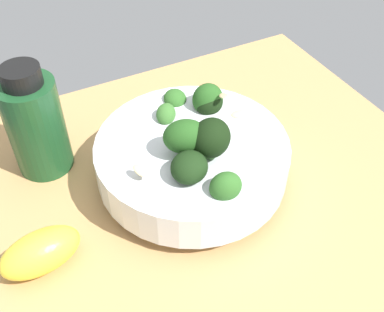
{
  "coord_description": "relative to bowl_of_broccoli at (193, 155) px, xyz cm",
  "views": [
    {
      "loc": [
        -28.68,
        18.1,
        40.4
      ],
      "look_at": [
        4.96,
        0.91,
        4.0
      ],
      "focal_mm": 43.66,
      "sensor_mm": 36.0,
      "label": 1
    }
  ],
  "objects": [
    {
      "name": "bottle_tall",
      "position": [
        10.68,
        14.63,
        2.27
      ],
      "size": [
        6.52,
        6.52,
        13.8
      ],
      "color": "#194723",
      "rests_on": "ground_plane"
    },
    {
      "name": "lemon_wedge",
      "position": [
        -3.52,
        18.52,
        -2.01
      ],
      "size": [
        5.45,
        8.64,
        4.16
      ],
      "primitive_type": "ellipsoid",
      "rotation": [
        0.0,
        0.0,
        4.84
      ],
      "color": "yellow",
      "rests_on": "ground_plane"
    },
    {
      "name": "bowl_of_broccoli",
      "position": [
        0.0,
        0.0,
        0.0
      ],
      "size": [
        21.61,
        21.61,
        11.4
      ],
      "color": "white",
      "rests_on": "ground_plane"
    },
    {
      "name": "ground_plane",
      "position": [
        -4.93,
        -0.82,
        -6.21
      ],
      "size": [
        57.14,
        57.14,
        4.24
      ],
      "primitive_type": "cube",
      "color": "tan"
    }
  ]
}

